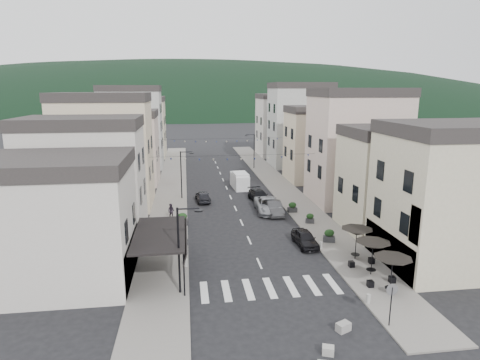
# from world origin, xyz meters

# --- Properties ---
(ground) EXTENTS (700.00, 700.00, 0.00)m
(ground) POSITION_xyz_m (0.00, 0.00, 0.00)
(ground) COLOR black
(ground) RESTS_ON ground
(sidewalk_left) EXTENTS (4.00, 76.00, 0.12)m
(sidewalk_left) POSITION_xyz_m (-7.50, 32.00, 0.06)
(sidewalk_left) COLOR slate
(sidewalk_left) RESTS_ON ground
(sidewalk_right) EXTENTS (4.00, 76.00, 0.12)m
(sidewalk_right) POSITION_xyz_m (7.50, 32.00, 0.06)
(sidewalk_right) COLOR slate
(sidewalk_right) RESTS_ON ground
(hill_backdrop) EXTENTS (640.00, 360.00, 70.00)m
(hill_backdrop) POSITION_xyz_m (0.00, 300.00, 0.00)
(hill_backdrop) COLOR black
(hill_backdrop) RESTS_ON ground
(boutique_building) EXTENTS (12.00, 8.00, 8.00)m
(boutique_building) POSITION_xyz_m (-15.50, 5.00, 4.00)
(boutique_building) COLOR beige
(boutique_building) RESTS_ON ground
(bistro_building) EXTENTS (10.00, 8.00, 10.00)m
(bistro_building) POSITION_xyz_m (14.50, 4.00, 5.00)
(bistro_building) COLOR #B8AE92
(bistro_building) RESTS_ON ground
(boutique_awning) EXTENTS (3.77, 7.50, 3.28)m
(boutique_awning) POSITION_xyz_m (-7.25, 5.00, 3.11)
(boutique_awning) COLOR black
(boutique_awning) RESTS_ON ground
(buildings_row_left) EXTENTS (10.20, 54.16, 14.00)m
(buildings_row_left) POSITION_xyz_m (-14.50, 37.75, 6.12)
(buildings_row_left) COLOR beige
(buildings_row_left) RESTS_ON ground
(buildings_row_right) EXTENTS (10.20, 54.16, 14.50)m
(buildings_row_right) POSITION_xyz_m (14.50, 36.59, 6.32)
(buildings_row_right) COLOR #B8AE92
(buildings_row_right) RESTS_ON ground
(cafe_terrace) EXTENTS (2.50, 8.10, 2.53)m
(cafe_terrace) POSITION_xyz_m (7.70, 2.80, 2.36)
(cafe_terrace) COLOR black
(cafe_terrace) RESTS_ON ground
(streetlamp_left_near) EXTENTS (1.70, 0.56, 6.00)m
(streetlamp_left_near) POSITION_xyz_m (-5.82, 2.00, 3.70)
(streetlamp_left_near) COLOR black
(streetlamp_left_near) RESTS_ON ground
(streetlamp_left_far) EXTENTS (1.70, 0.56, 6.00)m
(streetlamp_left_far) POSITION_xyz_m (-5.82, 26.00, 3.70)
(streetlamp_left_far) COLOR black
(streetlamp_left_far) RESTS_ON ground
(streetlamp_right_far) EXTENTS (1.70, 0.56, 6.00)m
(streetlamp_right_far) POSITION_xyz_m (5.82, 44.00, 3.70)
(streetlamp_right_far) COLOR black
(streetlamp_right_far) RESTS_ON ground
(traffic_sign) EXTENTS (0.70, 0.07, 2.70)m
(traffic_sign) POSITION_xyz_m (5.80, -3.50, 1.93)
(traffic_sign) COLOR black
(traffic_sign) RESTS_ON ground
(bollards) EXTENTS (11.66, 10.26, 0.60)m
(bollards) POSITION_xyz_m (0.00, 5.50, 0.42)
(bollards) COLOR gray
(bollards) RESTS_ON ground
(bunting_near) EXTENTS (19.00, 0.28, 0.62)m
(bunting_near) POSITION_xyz_m (0.00, 22.00, 5.65)
(bunting_near) COLOR black
(bunting_near) RESTS_ON ground
(bunting_far) EXTENTS (19.00, 0.28, 0.62)m
(bunting_far) POSITION_xyz_m (0.00, 38.00, 5.65)
(bunting_far) COLOR black
(bunting_far) RESTS_ON ground
(parked_car_a) EXTENTS (1.77, 4.04, 1.35)m
(parked_car_a) POSITION_xyz_m (4.60, 9.06, 0.68)
(parked_car_a) COLOR black
(parked_car_a) RESTS_ON ground
(parked_car_b) EXTENTS (1.60, 4.40, 1.44)m
(parked_car_b) POSITION_xyz_m (3.90, 18.27, 0.72)
(parked_car_b) COLOR #2D2D2F
(parked_car_b) RESTS_ON ground
(parked_car_c) EXTENTS (2.85, 5.80, 1.59)m
(parked_car_c) POSITION_xyz_m (3.42, 19.17, 0.79)
(parked_car_c) COLOR gray
(parked_car_c) RESTS_ON ground
(parked_car_d) EXTENTS (2.50, 4.88, 1.35)m
(parked_car_d) POSITION_xyz_m (3.25, 23.66, 0.68)
(parked_car_d) COLOR black
(parked_car_d) RESTS_ON ground
(parked_car_e) EXTENTS (1.93, 4.06, 1.34)m
(parked_car_e) POSITION_xyz_m (-3.56, 24.36, 0.67)
(parked_car_e) COLOR black
(parked_car_e) RESTS_ON ground
(delivery_van) EXTENTS (2.17, 4.81, 2.25)m
(delivery_van) POSITION_xyz_m (1.81, 30.64, 1.10)
(delivery_van) COLOR silver
(delivery_van) RESTS_ON ground
(pedestrian_a) EXTENTS (0.74, 0.53, 1.90)m
(pedestrian_a) POSITION_xyz_m (-8.85, 12.36, 1.07)
(pedestrian_a) COLOR black
(pedestrian_a) RESTS_ON sidewalk_left
(pedestrian_b) EXTENTS (0.96, 0.88, 1.59)m
(pedestrian_b) POSITION_xyz_m (-7.15, 17.95, 0.91)
(pedestrian_b) COLOR #261F29
(pedestrian_b) RESTS_ON sidewalk_left
(concrete_block_a) EXTENTS (0.94, 0.79, 0.50)m
(concrete_block_a) POSITION_xyz_m (3.06, -3.50, 0.25)
(concrete_block_a) COLOR gray
(concrete_block_a) RESTS_ON ground
(concrete_block_b) EXTENTS (0.72, 0.63, 0.45)m
(concrete_block_b) POSITION_xyz_m (1.50, -5.35, 0.23)
(concrete_block_b) COLOR #999791
(concrete_block_b) RESTS_ON ground
(planter_la) EXTENTS (1.10, 0.76, 1.12)m
(planter_la) POSITION_xyz_m (-6.00, 10.35, 0.66)
(planter_la) COLOR #2E2E31
(planter_la) RESTS_ON sidewalk_left
(planter_lb) EXTENTS (1.18, 0.77, 1.23)m
(planter_lb) POSITION_xyz_m (-6.00, 15.76, 0.72)
(planter_lb) COLOR #2A2A2C
(planter_lb) RESTS_ON sidewalk_left
(planter_ra) EXTENTS (1.14, 0.83, 1.15)m
(planter_ra) POSITION_xyz_m (6.91, 9.40, 0.68)
(planter_ra) COLOR #303133
(planter_ra) RESTS_ON sidewalk_right
(planter_rb) EXTENTS (0.99, 0.74, 0.99)m
(planter_rb) POSITION_xyz_m (6.80, 14.63, 0.60)
(planter_rb) COLOR #303032
(planter_rb) RESTS_ON sidewalk_right
(planter_rc) EXTENTS (1.01, 0.57, 1.12)m
(planter_rc) POSITION_xyz_m (6.00, 18.45, 0.66)
(planter_rc) COLOR #2A2B2D
(planter_rc) RESTS_ON sidewalk_right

